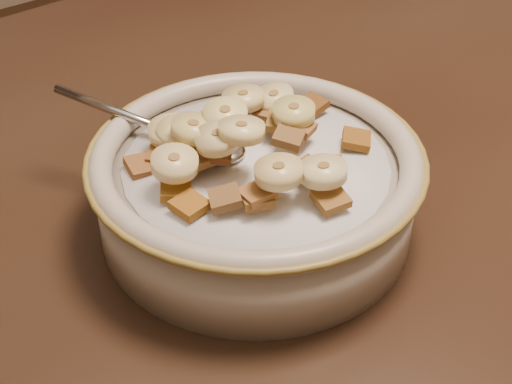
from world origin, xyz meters
TOP-DOWN VIEW (x-y plane):
  - table at (0.00, 0.00)m, footprint 1.43×0.96m
  - cereal_bowl at (0.16, -0.02)m, footprint 0.23×0.23m
  - milk at (0.16, -0.02)m, footprint 0.19×0.19m
  - spoon at (0.15, 0.02)m, footprint 0.06×0.07m
  - cereal_square_0 at (0.22, 0.03)m, footprint 0.03×0.03m
  - cereal_square_1 at (0.17, -0.09)m, footprint 0.02×0.02m
  - cereal_square_2 at (0.19, -0.06)m, footprint 0.03×0.03m
  - cereal_square_3 at (0.11, 0.00)m, footprint 0.02×0.02m
  - cereal_square_4 at (0.18, 0.04)m, footprint 0.03×0.03m
  - cereal_square_5 at (0.17, 0.02)m, footprint 0.02×0.02m
  - cereal_square_6 at (0.10, 0.03)m, footprint 0.02×0.02m
  - cereal_square_7 at (0.20, -0.00)m, footprint 0.03×0.03m
  - cereal_square_8 at (0.24, 0.01)m, footprint 0.02×0.02m
  - cereal_square_9 at (0.13, -0.06)m, footprint 0.02×0.02m
  - cereal_square_10 at (0.20, 0.01)m, footprint 0.03×0.03m
  - cereal_square_11 at (0.15, 0.05)m, footprint 0.02×0.02m
  - cereal_square_12 at (0.15, -0.05)m, footprint 0.03×0.03m
  - cereal_square_13 at (0.10, -0.01)m, footprint 0.03×0.03m
  - cereal_square_14 at (0.11, 0.03)m, footprint 0.03×0.03m
  - cereal_square_15 at (0.18, -0.03)m, footprint 0.03×0.03m
  - cereal_square_16 at (0.18, -0.06)m, footprint 0.02×0.02m
  - cereal_square_17 at (0.20, 0.05)m, footprint 0.02×0.02m
  - cereal_square_18 at (0.15, 0.02)m, footprint 0.03×0.03m
  - cereal_square_19 at (0.20, 0.01)m, footprint 0.02×0.02m
  - cereal_square_20 at (0.20, -0.02)m, footprint 0.03×0.03m
  - cereal_square_21 at (0.10, -0.03)m, footprint 0.02×0.02m
  - cereal_square_22 at (0.11, -0.04)m, footprint 0.03×0.03m
  - cereal_square_23 at (0.14, -0.01)m, footprint 0.03×0.03m
  - cereal_square_24 at (0.13, -0.06)m, footprint 0.03×0.03m
  - cereal_square_25 at (0.23, -0.04)m, footprint 0.03×0.03m
  - cereal_square_26 at (0.12, -0.00)m, footprint 0.02×0.02m
  - cereal_square_27 at (0.17, 0.05)m, footprint 0.02×0.02m
  - banana_slice_0 at (0.21, 0.02)m, footprint 0.04×0.04m
  - banana_slice_1 at (0.15, 0.01)m, footprint 0.04×0.04m
  - banana_slice_2 at (0.14, -0.06)m, footprint 0.04×0.04m
  - banana_slice_3 at (0.20, -0.01)m, footprint 0.04×0.04m
  - banana_slice_4 at (0.17, -0.07)m, footprint 0.04×0.04m
  - banana_slice_5 at (0.15, -0.02)m, footprint 0.04×0.04m
  - banana_slice_6 at (0.13, 0.03)m, footprint 0.04×0.04m
  - banana_slice_7 at (0.19, 0.03)m, footprint 0.04×0.04m
  - banana_slice_8 at (0.13, 0.01)m, footprint 0.03×0.03m
  - banana_slice_9 at (0.12, 0.03)m, footprint 0.04×0.04m
  - banana_slice_10 at (0.13, -0.01)m, footprint 0.04×0.04m
  - banana_slice_11 at (0.10, -0.01)m, footprint 0.04×0.04m

SIDE VIEW (x-z plane):
  - table at x=0.00m, z-range 0.71..0.75m
  - cereal_bowl at x=0.16m, z-range 0.75..0.80m
  - milk at x=0.16m, z-range 0.80..0.81m
  - spoon at x=0.15m, z-range 0.80..0.82m
  - cereal_square_6 at x=0.10m, z-range 0.80..0.81m
  - cereal_square_17 at x=0.20m, z-range 0.80..0.82m
  - cereal_square_11 at x=0.15m, z-range 0.80..0.82m
  - cereal_square_13 at x=0.10m, z-range 0.81..0.82m
  - cereal_square_27 at x=0.17m, z-range 0.80..0.82m
  - cereal_square_21 at x=0.10m, z-range 0.81..0.82m
  - cereal_square_25 at x=0.23m, z-range 0.81..0.82m
  - cereal_square_14 at x=0.11m, z-range 0.81..0.82m
  - cereal_square_8 at x=0.24m, z-range 0.81..0.82m
  - cereal_square_4 at x=0.18m, z-range 0.81..0.82m
  - cereal_square_0 at x=0.22m, z-range 0.81..0.82m
  - cereal_square_1 at x=0.17m, z-range 0.81..0.82m
  - cereal_square_3 at x=0.11m, z-range 0.81..0.82m
  - cereal_square_24 at x=0.13m, z-range 0.81..0.82m
  - cereal_square_22 at x=0.11m, z-range 0.81..0.82m
  - cereal_square_2 at x=0.19m, z-range 0.81..0.82m
  - cereal_square_16 at x=0.18m, z-range 0.81..0.82m
  - cereal_square_19 at x=0.20m, z-range 0.81..0.82m
  - cereal_square_9 at x=0.13m, z-range 0.81..0.82m
  - cereal_square_18 at x=0.15m, z-range 0.81..0.82m
  - cereal_square_10 at x=0.20m, z-range 0.81..0.82m
  - cereal_square_26 at x=0.12m, z-range 0.82..0.82m
  - cereal_square_7 at x=0.20m, z-range 0.81..0.82m
  - cereal_square_5 at x=0.17m, z-range 0.82..0.82m
  - cereal_square_20 at x=0.20m, z-range 0.81..0.83m
  - cereal_square_12 at x=0.15m, z-range 0.82..0.83m
  - cereal_square_23 at x=0.14m, z-range 0.82..0.83m
  - banana_slice_9 at x=0.12m, z-range 0.82..0.83m
  - banana_slice_0 at x=0.21m, z-range 0.81..0.83m
  - cereal_square_15 at x=0.18m, z-range 0.82..0.83m
  - banana_slice_6 at x=0.13m, z-range 0.82..0.83m
  - banana_slice_4 at x=0.17m, z-range 0.82..0.83m
  - banana_slice_11 at x=0.10m, z-range 0.82..0.84m
  - banana_slice_3 at x=0.20m, z-range 0.82..0.83m
  - banana_slice_7 at x=0.19m, z-range 0.82..0.84m
  - banana_slice_2 at x=0.14m, z-range 0.83..0.84m
  - banana_slice_8 at x=0.13m, z-range 0.83..0.84m
  - banana_slice_10 at x=0.13m, z-range 0.83..0.84m
  - banana_slice_1 at x=0.15m, z-range 0.83..0.84m
  - banana_slice_5 at x=0.15m, z-range 0.84..0.85m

